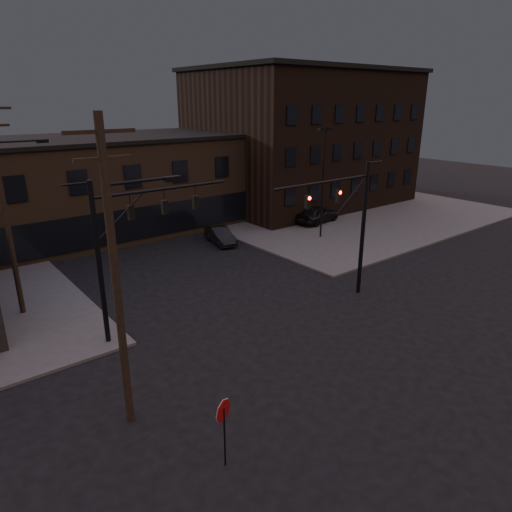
{
  "coord_description": "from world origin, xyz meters",
  "views": [
    {
      "loc": [
        -14.58,
        -11.91,
        11.32
      ],
      "look_at": [
        -0.5,
        5.84,
        3.5
      ],
      "focal_mm": 32.0,
      "sensor_mm": 36.0,
      "label": 1
    }
  ],
  "objects_px": {
    "parked_car_lot_a": "(318,214)",
    "traffic_signal_near": "(351,217)",
    "parked_car_lot_b": "(285,204)",
    "stop_sign": "(224,418)",
    "traffic_signal_far": "(124,241)",
    "car_crossing": "(220,236)"
  },
  "relations": [
    {
      "from": "traffic_signal_near",
      "to": "stop_sign",
      "type": "relative_size",
      "value": 3.23
    },
    {
      "from": "parked_car_lot_a",
      "to": "traffic_signal_near",
      "type": "bearing_deg",
      "value": 130.68
    },
    {
      "from": "car_crossing",
      "to": "parked_car_lot_b",
      "type": "bearing_deg",
      "value": 34.92
    },
    {
      "from": "parked_car_lot_a",
      "to": "stop_sign",
      "type": "bearing_deg",
      "value": 119.37
    },
    {
      "from": "traffic_signal_far",
      "to": "stop_sign",
      "type": "bearing_deg",
      "value": -97.32
    },
    {
      "from": "traffic_signal_near",
      "to": "stop_sign",
      "type": "bearing_deg",
      "value": -154.1
    },
    {
      "from": "traffic_signal_far",
      "to": "parked_car_lot_a",
      "type": "distance_m",
      "value": 25.15
    },
    {
      "from": "traffic_signal_far",
      "to": "parked_car_lot_b",
      "type": "height_order",
      "value": "traffic_signal_far"
    },
    {
      "from": "stop_sign",
      "to": "parked_car_lot_b",
      "type": "bearing_deg",
      "value": 44.93
    },
    {
      "from": "parked_car_lot_b",
      "to": "traffic_signal_near",
      "type": "bearing_deg",
      "value": 169.86
    },
    {
      "from": "parked_car_lot_b",
      "to": "car_crossing",
      "type": "height_order",
      "value": "parked_car_lot_b"
    },
    {
      "from": "traffic_signal_near",
      "to": "traffic_signal_far",
      "type": "xyz_separation_m",
      "value": [
        -12.07,
        3.5,
        0.08
      ]
    },
    {
      "from": "traffic_signal_far",
      "to": "parked_car_lot_a",
      "type": "xyz_separation_m",
      "value": [
        22.94,
        9.51,
        -4.03
      ]
    },
    {
      "from": "stop_sign",
      "to": "traffic_signal_near",
      "type": "bearing_deg",
      "value": 25.9
    },
    {
      "from": "stop_sign",
      "to": "parked_car_lot_a",
      "type": "distance_m",
      "value": 31.1
    },
    {
      "from": "traffic_signal_far",
      "to": "stop_sign",
      "type": "height_order",
      "value": "traffic_signal_far"
    },
    {
      "from": "parked_car_lot_a",
      "to": "parked_car_lot_b",
      "type": "height_order",
      "value": "parked_car_lot_a"
    },
    {
      "from": "traffic_signal_near",
      "to": "car_crossing",
      "type": "bearing_deg",
      "value": 89.4
    },
    {
      "from": "traffic_signal_far",
      "to": "parked_car_lot_a",
      "type": "relative_size",
      "value": 1.63
    },
    {
      "from": "stop_sign",
      "to": "parked_car_lot_a",
      "type": "relative_size",
      "value": 0.51
    },
    {
      "from": "parked_car_lot_a",
      "to": "parked_car_lot_b",
      "type": "xyz_separation_m",
      "value": [
        0.87,
        5.53,
        -0.14
      ]
    },
    {
      "from": "stop_sign",
      "to": "car_crossing",
      "type": "height_order",
      "value": "stop_sign"
    }
  ]
}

